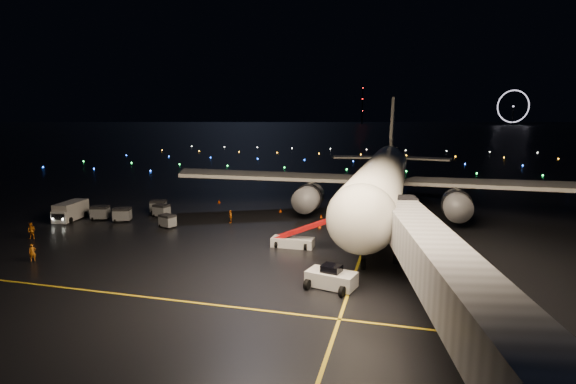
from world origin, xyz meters
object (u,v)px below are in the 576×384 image
object	(u,v)px
crew_b	(31,231)
baggage_cart_0	(167,221)
crew_a	(32,252)
baggage_cart_1	(161,211)
airliner	(384,152)
crew_c	(231,217)
pushback_tug	(331,276)
baggage_cart_4	(100,213)
baggage_cart_2	(122,215)
baggage_cart_3	(158,207)
belt_loader	(293,232)
service_truck	(71,211)

from	to	relation	value
crew_b	baggage_cart_0	world-z (taller)	crew_b
crew_a	baggage_cart_1	bearing A→B (deg)	34.80
crew_b	baggage_cart_1	xyz separation A→B (m)	(8.53, 14.02, -0.07)
airliner	baggage_cart_1	world-z (taller)	airliner
crew_c	baggage_cart_0	size ratio (longest dim) A/B	0.88
pushback_tug	baggage_cart_4	world-z (taller)	pushback_tug
airliner	baggage_cart_2	size ratio (longest dim) A/B	28.35
crew_a	crew_b	size ratio (longest dim) A/B	0.90
airliner	baggage_cart_3	xyz separation A→B (m)	(-31.62, -9.80, -7.84)
pushback_tug	crew_a	bearing A→B (deg)	-164.47
baggage_cart_1	baggage_cart_2	size ratio (longest dim) A/B	0.96
pushback_tug	crew_a	xyz separation A→B (m)	(-29.38, -0.73, -0.10)
baggage_cart_0	crew_c	bearing A→B (deg)	52.84
baggage_cart_0	baggage_cart_3	world-z (taller)	baggage_cart_3
crew_a	baggage_cart_3	size ratio (longest dim) A/B	0.79
crew_c	baggage_cart_0	xyz separation A→B (m)	(-6.88, -4.30, -0.03)
crew_a	baggage_cart_0	size ratio (longest dim) A/B	0.88
belt_loader	baggage_cart_1	distance (m)	23.38
airliner	baggage_cart_3	distance (m)	34.02
service_truck	baggage_cart_4	bearing A→B (deg)	6.40
airliner	crew_b	bearing A→B (deg)	-145.12
belt_loader	baggage_cart_4	xyz separation A→B (m)	(-28.65, 5.79, -0.66)
crew_a	baggage_cart_3	world-z (taller)	baggage_cart_3
airliner	pushback_tug	size ratio (longest dim) A/B	15.43
service_truck	crew_c	distance (m)	22.11
service_truck	crew_b	bearing A→B (deg)	-83.51
baggage_cart_2	crew_c	bearing A→B (deg)	-7.18
service_truck	airliner	bearing A→B (deg)	13.79
baggage_cart_3	crew_a	bearing A→B (deg)	-107.91
baggage_cart_0	baggage_cart_2	distance (m)	7.69
belt_loader	baggage_cart_0	bearing A→B (deg)	166.47
airliner	crew_c	size ratio (longest dim) A/B	35.90
belt_loader	baggage_cart_0	world-z (taller)	belt_loader
pushback_tug	crew_a	world-z (taller)	pushback_tug
baggage_cart_3	baggage_cart_4	size ratio (longest dim) A/B	0.97
belt_loader	crew_b	world-z (taller)	belt_loader
airliner	crew_a	xyz separation A→B (m)	(-31.75, -32.72, -7.91)
airliner	crew_b	world-z (taller)	airliner
baggage_cart_3	crew_c	bearing A→B (deg)	-31.80
baggage_cart_2	baggage_cart_4	world-z (taller)	baggage_cart_4
baggage_cart_2	baggage_cart_4	xyz separation A→B (m)	(-3.56, 0.15, 0.02)
crew_a	belt_loader	bearing A→B (deg)	-24.04
belt_loader	baggage_cart_1	size ratio (longest dim) A/B	3.19
crew_b	baggage_cart_1	bearing A→B (deg)	45.81
crew_c	service_truck	bearing A→B (deg)	-100.58
service_truck	baggage_cart_0	size ratio (longest dim) A/B	3.48
baggage_cart_1	baggage_cart_4	distance (m)	8.10
crew_c	belt_loader	bearing A→B (deg)	31.00
airliner	baggage_cart_4	xyz separation A→B (m)	(-36.98, -15.74, -7.82)
airliner	baggage_cart_0	xyz separation A→B (m)	(-25.87, -17.30, -7.94)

